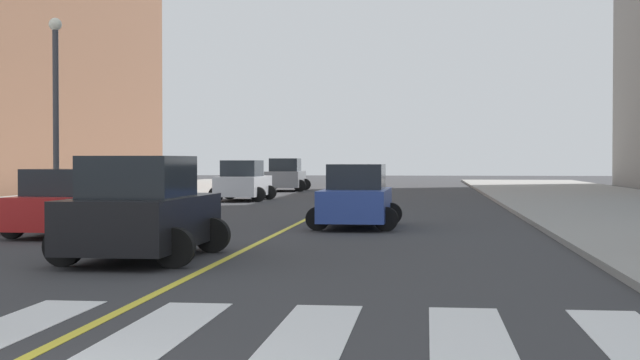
{
  "coord_description": "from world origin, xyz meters",
  "views": [
    {
      "loc": [
        4.02,
        -6.48,
        2.01
      ],
      "look_at": [
        0.34,
        25.15,
        1.3
      ],
      "focal_mm": 51.71,
      "sensor_mm": 36.0,
      "label": 1
    }
  ],
  "objects_px": {
    "car_silver_nearest": "(243,182)",
    "car_blue_second": "(356,198)",
    "car_gray_fifth": "(286,176)",
    "street_lamp": "(56,97)",
    "car_red_fourth": "(66,204)",
    "car_black_third": "(142,211)"
  },
  "relations": [
    {
      "from": "street_lamp",
      "to": "car_silver_nearest",
      "type": "bearing_deg",
      "value": 75.73
    },
    {
      "from": "car_black_third",
      "to": "car_gray_fifth",
      "type": "bearing_deg",
      "value": 95.34
    },
    {
      "from": "car_black_third",
      "to": "car_red_fourth",
      "type": "bearing_deg",
      "value": 125.68
    },
    {
      "from": "car_black_third",
      "to": "car_gray_fifth",
      "type": "distance_m",
      "value": 40.4
    },
    {
      "from": "car_silver_nearest",
      "to": "car_black_third",
      "type": "bearing_deg",
      "value": -81.65
    },
    {
      "from": "car_red_fourth",
      "to": "car_gray_fifth",
      "type": "height_order",
      "value": "car_gray_fifth"
    },
    {
      "from": "car_red_fourth",
      "to": "car_gray_fifth",
      "type": "xyz_separation_m",
      "value": [
        0.49,
        34.86,
        0.15
      ]
    },
    {
      "from": "car_silver_nearest",
      "to": "car_blue_second",
      "type": "xyz_separation_m",
      "value": [
        6.85,
        -17.06,
        -0.05
      ]
    },
    {
      "from": "car_blue_second",
      "to": "car_red_fourth",
      "type": "height_order",
      "value": "car_blue_second"
    },
    {
      "from": "car_blue_second",
      "to": "street_lamp",
      "type": "height_order",
      "value": "street_lamp"
    },
    {
      "from": "car_black_third",
      "to": "car_red_fourth",
      "type": "distance_m",
      "value": 6.6
    },
    {
      "from": "car_red_fourth",
      "to": "car_gray_fifth",
      "type": "relative_size",
      "value": 0.85
    },
    {
      "from": "car_blue_second",
      "to": "car_gray_fifth",
      "type": "relative_size",
      "value": 0.89
    },
    {
      "from": "car_silver_nearest",
      "to": "car_red_fourth",
      "type": "xyz_separation_m",
      "value": [
        -0.55,
        -20.87,
        -0.1
      ]
    },
    {
      "from": "car_black_third",
      "to": "car_red_fourth",
      "type": "xyz_separation_m",
      "value": [
        -3.79,
        5.41,
        -0.15
      ]
    },
    {
      "from": "car_silver_nearest",
      "to": "car_blue_second",
      "type": "height_order",
      "value": "car_silver_nearest"
    },
    {
      "from": "car_silver_nearest",
      "to": "car_black_third",
      "type": "distance_m",
      "value": 26.48
    },
    {
      "from": "car_silver_nearest",
      "to": "car_red_fourth",
      "type": "distance_m",
      "value": 20.88
    },
    {
      "from": "street_lamp",
      "to": "car_blue_second",
      "type": "bearing_deg",
      "value": -15.48
    },
    {
      "from": "car_gray_fifth",
      "to": "car_red_fourth",
      "type": "bearing_deg",
      "value": -92.11
    },
    {
      "from": "car_blue_second",
      "to": "car_gray_fifth",
      "type": "bearing_deg",
      "value": -76.65
    },
    {
      "from": "car_silver_nearest",
      "to": "car_blue_second",
      "type": "bearing_deg",
      "value": -66.82
    }
  ]
}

